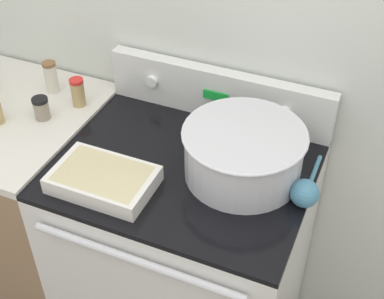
{
  "coord_description": "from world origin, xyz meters",
  "views": [
    {
      "loc": [
        0.52,
        -0.84,
        2.03
      ],
      "look_at": [
        0.02,
        0.34,
        0.98
      ],
      "focal_mm": 50.0,
      "sensor_mm": 36.0,
      "label": 1
    }
  ],
  "objects_px": {
    "mixing_bowl": "(244,151)",
    "spice_jar_red_cap": "(78,92)",
    "spice_jar_brown_cap": "(51,77)",
    "ladle": "(305,192)",
    "casserole_dish": "(103,179)",
    "spice_jar_black_cap": "(41,108)"
  },
  "relations": [
    {
      "from": "mixing_bowl",
      "to": "spice_jar_brown_cap",
      "type": "height_order",
      "value": "mixing_bowl"
    },
    {
      "from": "casserole_dish",
      "to": "spice_jar_red_cap",
      "type": "bearing_deg",
      "value": 131.76
    },
    {
      "from": "ladle",
      "to": "spice_jar_brown_cap",
      "type": "distance_m",
      "value": 1.02
    },
    {
      "from": "casserole_dish",
      "to": "spice_jar_black_cap",
      "type": "bearing_deg",
      "value": 150.41
    },
    {
      "from": "spice_jar_brown_cap",
      "to": "mixing_bowl",
      "type": "bearing_deg",
      "value": -10.63
    },
    {
      "from": "spice_jar_red_cap",
      "to": "spice_jar_black_cap",
      "type": "distance_m",
      "value": 0.14
    },
    {
      "from": "ladle",
      "to": "spice_jar_brown_cap",
      "type": "relative_size",
      "value": 2.19
    },
    {
      "from": "spice_jar_black_cap",
      "to": "ladle",
      "type": "bearing_deg",
      "value": -2.31
    },
    {
      "from": "mixing_bowl",
      "to": "casserole_dish",
      "type": "bearing_deg",
      "value": -149.15
    },
    {
      "from": "spice_jar_black_cap",
      "to": "spice_jar_brown_cap",
      "type": "height_order",
      "value": "spice_jar_brown_cap"
    },
    {
      "from": "mixing_bowl",
      "to": "spice_jar_brown_cap",
      "type": "xyz_separation_m",
      "value": [
        -0.8,
        0.15,
        -0.02
      ]
    },
    {
      "from": "spice_jar_black_cap",
      "to": "spice_jar_red_cap",
      "type": "bearing_deg",
      "value": 58.57
    },
    {
      "from": "casserole_dish",
      "to": "spice_jar_black_cap",
      "type": "relative_size",
      "value": 3.76
    },
    {
      "from": "mixing_bowl",
      "to": "casserole_dish",
      "type": "relative_size",
      "value": 1.23
    },
    {
      "from": "mixing_bowl",
      "to": "spice_jar_red_cap",
      "type": "relative_size",
      "value": 3.55
    },
    {
      "from": "spice_jar_red_cap",
      "to": "spice_jar_brown_cap",
      "type": "relative_size",
      "value": 0.88
    },
    {
      "from": "casserole_dish",
      "to": "spice_jar_red_cap",
      "type": "height_order",
      "value": "spice_jar_red_cap"
    },
    {
      "from": "spice_jar_red_cap",
      "to": "ladle",
      "type": "bearing_deg",
      "value": -10.34
    },
    {
      "from": "ladle",
      "to": "spice_jar_red_cap",
      "type": "height_order",
      "value": "spice_jar_red_cap"
    },
    {
      "from": "ladle",
      "to": "mixing_bowl",
      "type": "bearing_deg",
      "value": 167.0
    },
    {
      "from": "ladle",
      "to": "spice_jar_black_cap",
      "type": "relative_size",
      "value": 3.27
    },
    {
      "from": "ladle",
      "to": "casserole_dish",
      "type": "bearing_deg",
      "value": -163.44
    }
  ]
}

